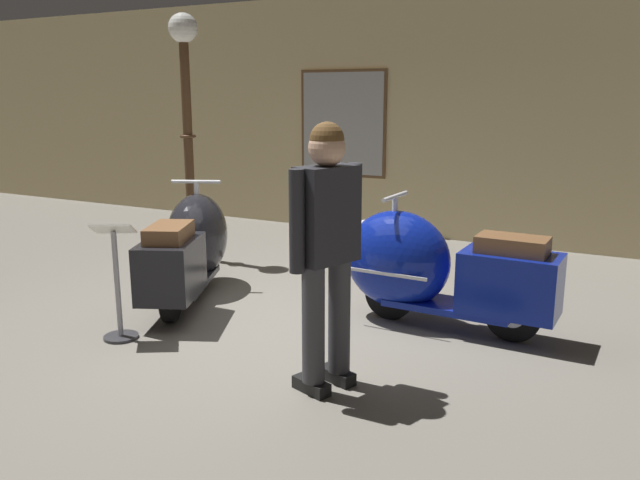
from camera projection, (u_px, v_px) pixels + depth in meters
name	position (u px, v px, depth m)	size (l,w,h in m)	color
ground_plane	(265.00, 324.00, 5.54)	(60.00, 60.00, 0.00)	slate
showroom_back_wall	(433.00, 117.00, 8.64)	(18.00, 0.63, 3.33)	#CCB784
scooter_0	(190.00, 246.00, 6.21)	(1.23, 1.88, 1.12)	black
scooter_1	(429.00, 268.00, 5.41)	(1.85, 0.62, 1.12)	black
lamppost	(187.00, 112.00, 7.39)	(0.34, 0.34, 2.86)	#472D19
visitor_0	(327.00, 240.00, 4.11)	(0.38, 0.58, 1.79)	black
info_stanchion	(118.00, 291.00, 5.13)	(0.39, 0.36, 0.97)	#333338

